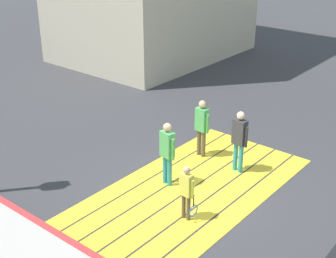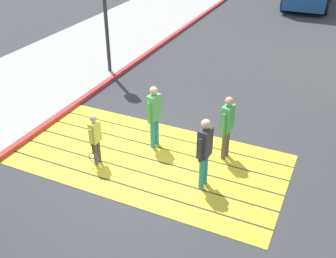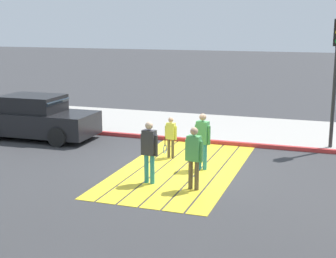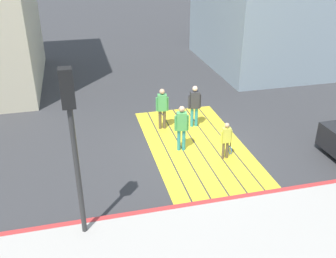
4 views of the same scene
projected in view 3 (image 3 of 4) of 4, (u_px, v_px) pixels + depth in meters
ground_plane at (180, 169)px, 14.13m from camera, size 120.00×120.00×0.00m
crosswalk_stripes at (180, 169)px, 14.13m from camera, size 6.40×3.25×0.01m
sidewalk_west at (223, 128)px, 19.30m from camera, size 4.80×40.00×0.12m
curb_painted at (209, 142)px, 17.12m from camera, size 0.16×40.00×0.13m
car_parked_near_curb at (37, 118)px, 17.77m from camera, size 2.03×4.33×1.57m
pedestrian_adult_lead at (149, 148)px, 12.67m from camera, size 0.24×0.48×1.65m
pedestrian_adult_trailing at (203, 137)px, 13.89m from camera, size 0.26×0.47×1.63m
pedestrian_adult_side at (194, 154)px, 12.19m from camera, size 0.25×0.47×1.61m
pedestrian_child_with_racket at (171, 135)px, 15.14m from camera, size 0.28×0.40×1.29m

